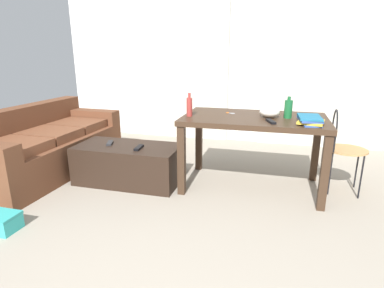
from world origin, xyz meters
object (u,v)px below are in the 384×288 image
Objects in this scene: scissors at (229,113)px; tv_remote_secondary at (139,148)px; book_stack at (310,120)px; wire_chair at (341,142)px; tv_remote_primary at (110,143)px; bottle_near at (189,106)px; bowl at (270,112)px; coffee_table at (129,164)px; tv_remote_on_table at (271,121)px; shoebox at (0,222)px; bottle_far at (288,109)px; couch at (44,147)px; craft_table at (254,126)px.

scissors reaches higher than tv_remote_secondary.
book_stack is at bearing -1.47° from tv_remote_secondary.
wire_chair reaches higher than tv_remote_primary.
bottle_near reaches higher than bowl.
book_stack reaches higher than coffee_table.
tv_remote_on_table is 1.33m from tv_remote_secondary.
shoebox is at bearing -127.59° from tv_remote_secondary.
bowl is (-0.17, -0.00, -0.04)m from bottle_far.
book_stack reaches higher than couch.
shoebox is (-2.01, -1.14, -0.68)m from tv_remote_on_table.
shoebox is at bearing -170.86° from tv_remote_on_table.
bottle_far reaches higher than wire_chair.
shoebox is at bearing -147.36° from bottle_far.
tv_remote_primary is at bearing 164.04° from tv_remote_secondary.
book_stack reaches higher than tv_remote_secondary.
couch is 8.45× the size of bottle_near.
tv_remote_on_table is at bearing -85.37° from bowl.
scissors reaches higher than shoebox.
book_stack is (0.50, -0.21, 0.13)m from craft_table.
bottle_far is at bearing 3.75° from couch.
tv_remote_primary is 1.27m from shoebox.
craft_table reaches higher than coffee_table.
couch is 2.58m from bowl.
couch is 0.89m from tv_remote_primary.
craft_table is 8.13× the size of tv_remote_on_table.
wire_chair is at bearing 10.07° from bottle_near.
couch is 1.83m from bottle_near.
bottle_far is at bearing 37.79° from tv_remote_on_table.
tv_remote_secondary is (-1.63, -0.07, -0.36)m from book_stack.
shoebox is (-2.69, -1.50, -0.44)m from wire_chair.
scissors reaches higher than tv_remote_primary.
craft_table is 6.08× the size of bottle_near.
bottle_near is 0.75× the size of book_stack.
wire_chair is (3.22, 0.29, 0.22)m from couch.
tv_remote_secondary is at bearing -163.12° from bottle_near.
shoebox is (-1.99, -1.38, -0.72)m from bowl.
scissors reaches higher than craft_table.
tv_remote_on_table is (0.02, -0.24, -0.04)m from bowl.
craft_table is at bearing -177.41° from bottle_far.
bottle_near is at bearing 152.54° from tv_remote_on_table.
wire_chair is 1.53m from bottle_near.
bottle_near is 1.18× the size of bowl.
coffee_table is 1.38m from craft_table.
tv_remote_primary is at bearing -173.12° from bottle_far.
couch is 10.00× the size of bowl.
wire_chair is at bearing 9.13° from coffee_table.
wire_chair is 4.85× the size of tv_remote_secondary.
coffee_table is 6.40× the size of tv_remote_secondary.
scissors is at bearing 7.66° from couch.
tv_remote_primary is (-2.00, 0.01, -0.36)m from book_stack.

